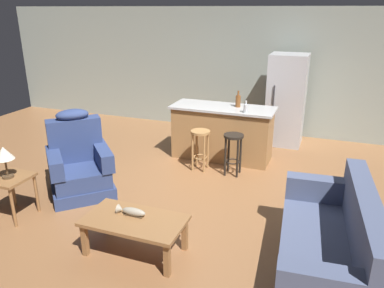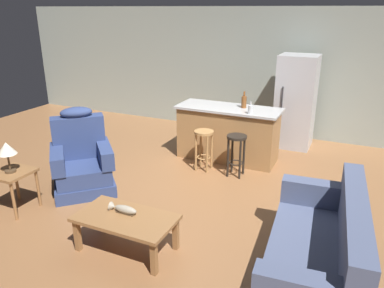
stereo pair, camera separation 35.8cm
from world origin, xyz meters
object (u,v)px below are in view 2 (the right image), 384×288
(recliner_near_lamp, at_px, (82,162))
(bar_stool_right, at_px, (236,148))
(table_lamp, at_px, (7,150))
(kitchen_island, at_px, (228,133))
(coffee_table, at_px, (126,221))
(bottle_tall_green, at_px, (244,102))
(refrigerator, at_px, (296,102))
(bottle_short_amber, at_px, (250,109))
(fish_figurine, at_px, (123,209))
(end_table, at_px, (13,178))
(bar_stool_left, at_px, (204,143))
(couch, at_px, (320,254))

(recliner_near_lamp, bearing_deg, bar_stool_right, 81.38)
(table_lamp, relative_size, kitchen_island, 0.23)
(coffee_table, xyz_separation_m, bottle_tall_green, (0.34, 3.11, 0.69))
(coffee_table, relative_size, recliner_near_lamp, 0.92)
(bar_stool_right, bearing_deg, kitchen_island, 120.29)
(refrigerator, bearing_deg, bottle_short_amber, -107.97)
(recliner_near_lamp, height_order, bottle_tall_green, bottle_tall_green)
(fish_figurine, xyz_separation_m, bottle_short_amber, (0.63, 2.72, 0.56))
(bottle_short_amber, bearing_deg, coffee_table, -101.27)
(fish_figurine, bearing_deg, end_table, 177.92)
(recliner_near_lamp, xyz_separation_m, bottle_tall_green, (1.81, 2.09, 0.63))
(kitchen_island, xyz_separation_m, refrigerator, (0.93, 1.20, 0.40))
(recliner_near_lamp, height_order, bar_stool_left, recliner_near_lamp)
(bar_stool_left, bearing_deg, bar_stool_right, 0.00)
(couch, xyz_separation_m, refrigerator, (-0.98, 3.91, 0.54))
(end_table, bearing_deg, coffee_table, -3.92)
(bar_stool_left, height_order, bar_stool_right, same)
(couch, bearing_deg, bottle_short_amber, -64.08)
(recliner_near_lamp, distance_m, kitchen_island, 2.55)
(kitchen_island, height_order, bar_stool_right, kitchen_island)
(refrigerator, bearing_deg, bar_stool_right, -107.02)
(recliner_near_lamp, xyz_separation_m, bar_stool_right, (1.93, 1.38, 0.05))
(coffee_table, distance_m, end_table, 1.85)
(kitchen_island, bearing_deg, recliner_near_lamp, -127.91)
(coffee_table, relative_size, kitchen_island, 0.61)
(bar_stool_left, bearing_deg, recliner_near_lamp, -134.84)
(recliner_near_lamp, distance_m, bottle_short_amber, 2.75)
(end_table, relative_size, bar_stool_right, 0.82)
(fish_figurine, bearing_deg, bottle_short_amber, 77.04)
(coffee_table, height_order, bottle_short_amber, bottle_short_amber)
(recliner_near_lamp, distance_m, bottle_tall_green, 2.84)
(table_lamp, relative_size, refrigerator, 0.23)
(couch, relative_size, recliner_near_lamp, 1.63)
(recliner_near_lamp, bearing_deg, fish_figurine, 11.29)
(fish_figurine, relative_size, table_lamp, 0.83)
(couch, height_order, table_lamp, table_lamp)
(fish_figurine, distance_m, bar_stool_left, 2.34)
(kitchen_island, bearing_deg, end_table, -123.77)
(fish_figurine, bearing_deg, coffee_table, -41.00)
(recliner_near_lamp, bearing_deg, bottle_tall_green, 94.92)
(fish_figurine, distance_m, table_lamp, 1.82)
(coffee_table, height_order, kitchen_island, kitchen_island)
(coffee_table, distance_m, bottle_tall_green, 3.21)
(bottle_short_amber, bearing_deg, fish_figurine, -102.96)
(fish_figurine, distance_m, bar_stool_right, 2.40)
(table_lamp, xyz_separation_m, bar_stool_right, (2.31, 2.30, -0.40))
(fish_figurine, height_order, couch, couch)
(refrigerator, height_order, bottle_tall_green, refrigerator)
(kitchen_island, relative_size, bottle_short_amber, 8.95)
(fish_figurine, relative_size, bottle_short_amber, 1.69)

